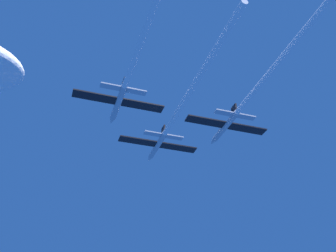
# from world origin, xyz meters

# --- Properties ---
(jet_lead) EXTENTS (19.54, 55.33, 3.24)m
(jet_lead) POSITION_xyz_m (-0.02, -14.94, -0.71)
(jet_lead) COLOR #B2BAC6
(jet_left_wing) EXTENTS (19.54, 47.98, 3.24)m
(jet_left_wing) POSITION_xyz_m (-12.73, -24.98, 0.36)
(jet_left_wing) COLOR #B2BAC6
(jet_right_wing) EXTENTS (19.54, 53.06, 3.24)m
(jet_right_wing) POSITION_xyz_m (12.48, -26.73, -0.42)
(jet_right_wing) COLOR #B2BAC6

